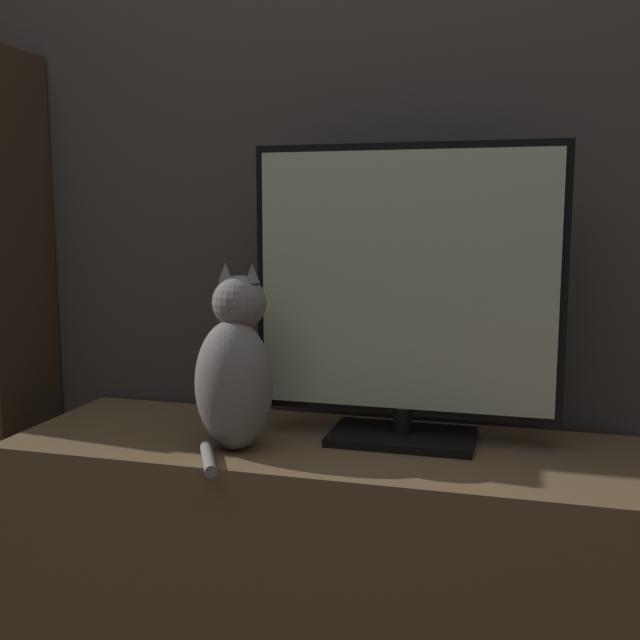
# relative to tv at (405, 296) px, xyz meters

# --- Properties ---
(wall_back) EXTENTS (4.80, 0.05, 2.60)m
(wall_back) POSITION_rel_tv_xyz_m (-0.19, 0.24, 0.41)
(wall_back) COLOR #47423D
(wall_back) RESTS_ON ground_plane
(tv_stand) EXTENTS (1.53, 0.51, 0.53)m
(tv_stand) POSITION_rel_tv_xyz_m (-0.19, -0.06, -0.63)
(tv_stand) COLOR brown
(tv_stand) RESTS_ON ground_plane
(tv) EXTENTS (0.75, 0.21, 0.72)m
(tv) POSITION_rel_tv_xyz_m (0.00, 0.00, 0.00)
(tv) COLOR black
(tv) RESTS_ON tv_stand
(cat) EXTENTS (0.21, 0.32, 0.44)m
(cat) POSITION_rel_tv_xyz_m (-0.37, -0.17, -0.17)
(cat) COLOR gray
(cat) RESTS_ON tv_stand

